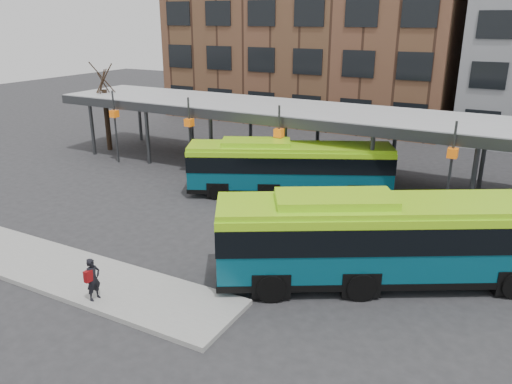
# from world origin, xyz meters

# --- Properties ---
(ground) EXTENTS (120.00, 120.00, 0.00)m
(ground) POSITION_xyz_m (0.00, 0.00, 0.00)
(ground) COLOR #28282B
(ground) RESTS_ON ground
(boarding_island) EXTENTS (14.00, 3.00, 0.18)m
(boarding_island) POSITION_xyz_m (-5.50, -3.00, 0.09)
(boarding_island) COLOR gray
(boarding_island) RESTS_ON ground
(canopy) EXTENTS (40.00, 6.53, 4.80)m
(canopy) POSITION_xyz_m (-0.06, 12.87, 3.91)
(canopy) COLOR #999B9E
(canopy) RESTS_ON ground
(tree) EXTENTS (1.64, 1.64, 5.60)m
(tree) POSITION_xyz_m (-18.00, 12.00, 2.43)
(tree) COLOR black
(tree) RESTS_ON ground
(bus_front) EXTENTS (12.11, 8.52, 3.43)m
(bus_front) POSITION_xyz_m (5.06, 2.22, 1.79)
(bus_front) COLOR #084759
(bus_front) RESTS_ON ground
(bus_rear) EXTENTS (10.93, 6.91, 3.04)m
(bus_rear) POSITION_xyz_m (-2.22, 9.38, 1.58)
(bus_rear) COLOR #084759
(bus_rear) RESTS_ON ground
(pedestrian) EXTENTS (0.41, 0.62, 1.50)m
(pedestrian) POSITION_xyz_m (-3.25, -4.01, 0.94)
(pedestrian) COLOR black
(pedestrian) RESTS_ON boarding_island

